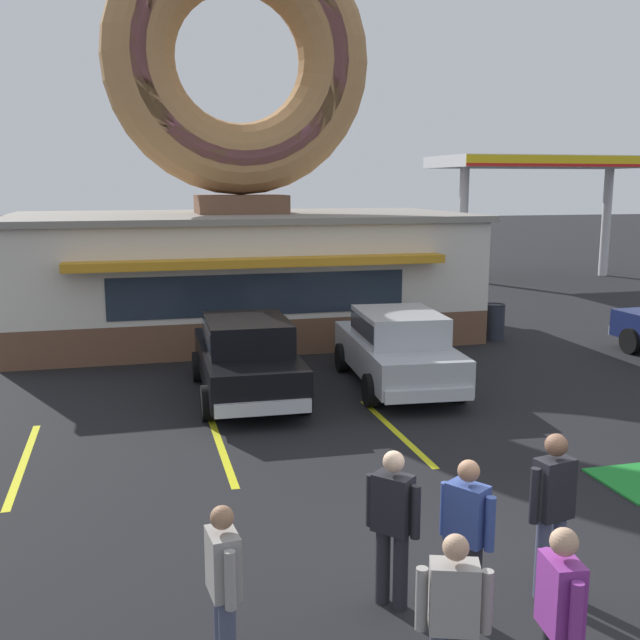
# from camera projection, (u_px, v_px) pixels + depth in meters

# --- Properties ---
(ground_plane) EXTENTS (160.00, 160.00, 0.00)m
(ground_plane) POSITION_uv_depth(u_px,v_px,m) (486.00, 587.00, 7.90)
(ground_plane) COLOR black
(donut_shop_building) EXTENTS (12.30, 6.75, 10.96)m
(donut_shop_building) POSITION_uv_depth(u_px,v_px,m) (241.00, 199.00, 20.38)
(donut_shop_building) COLOR brown
(donut_shop_building) RESTS_ON ground
(car_silver) EXTENTS (2.24, 4.68, 1.60)m
(car_silver) POSITION_uv_depth(u_px,v_px,m) (397.00, 345.00, 15.50)
(car_silver) COLOR #B2B5BA
(car_silver) RESTS_ON ground
(car_black) EXTENTS (2.07, 4.61, 1.60)m
(car_black) POSITION_uv_depth(u_px,v_px,m) (247.00, 354.00, 14.72)
(car_black) COLOR black
(car_black) RESTS_ON ground
(pedestrian_blue_sweater_man) EXTENTS (0.43, 0.47, 1.64)m
(pedestrian_blue_sweater_man) POSITION_uv_depth(u_px,v_px,m) (392.00, 521.00, 7.40)
(pedestrian_blue_sweater_man) COLOR #232328
(pedestrian_blue_sweater_man) RESTS_ON ground
(pedestrian_hooded_kid) EXTENTS (0.41, 0.51, 1.62)m
(pedestrian_hooded_kid) POSITION_uv_depth(u_px,v_px,m) (466.00, 532.00, 7.19)
(pedestrian_hooded_kid) COLOR #232328
(pedestrian_hooded_kid) RESTS_ON ground
(pedestrian_leather_jacket_man) EXTENTS (0.28, 0.59, 1.55)m
(pedestrian_leather_jacket_man) POSITION_uv_depth(u_px,v_px,m) (224.00, 583.00, 6.37)
(pedestrian_leather_jacket_man) COLOR #474C66
(pedestrian_leather_jacket_man) RESTS_ON ground
(pedestrian_clipboard_woman) EXTENTS (0.28, 0.59, 1.65)m
(pedestrian_clipboard_woman) POSITION_uv_depth(u_px,v_px,m) (559.00, 618.00, 5.74)
(pedestrian_clipboard_woman) COLOR #232328
(pedestrian_clipboard_woman) RESTS_ON ground
(pedestrian_beanie_man) EXTENTS (0.59, 0.31, 1.74)m
(pedestrian_beanie_man) POSITION_uv_depth(u_px,v_px,m) (553.00, 507.00, 7.58)
(pedestrian_beanie_man) COLOR #474C66
(pedestrian_beanie_man) RESTS_ON ground
(pedestrian_crossing_woman) EXTENTS (0.57, 0.35, 1.57)m
(pedestrian_crossing_woman) POSITION_uv_depth(u_px,v_px,m) (453.00, 619.00, 5.82)
(pedestrian_crossing_woman) COLOR #474C66
(pedestrian_crossing_woman) RESTS_ON ground
(trash_bin) EXTENTS (0.57, 0.57, 0.97)m
(trash_bin) POSITION_uv_depth(u_px,v_px,m) (494.00, 321.00, 20.21)
(trash_bin) COLOR #232833
(trash_bin) RESTS_ON ground
(gas_station_canopy) EXTENTS (9.00, 4.46, 5.30)m
(gas_station_canopy) POSITION_uv_depth(u_px,v_px,m) (540.00, 167.00, 32.38)
(gas_station_canopy) COLOR silver
(gas_station_canopy) RESTS_ON ground
(parking_stripe_left) EXTENTS (0.12, 3.60, 0.01)m
(parking_stripe_left) POSITION_uv_depth(u_px,v_px,m) (23.00, 462.00, 11.39)
(parking_stripe_left) COLOR yellow
(parking_stripe_left) RESTS_ON ground
(parking_stripe_mid_left) EXTENTS (0.12, 3.60, 0.01)m
(parking_stripe_mid_left) POSITION_uv_depth(u_px,v_px,m) (220.00, 446.00, 12.12)
(parking_stripe_mid_left) COLOR yellow
(parking_stripe_mid_left) RESTS_ON ground
(parking_stripe_centre) EXTENTS (0.12, 3.60, 0.01)m
(parking_stripe_centre) POSITION_uv_depth(u_px,v_px,m) (395.00, 431.00, 12.85)
(parking_stripe_centre) COLOR yellow
(parking_stripe_centre) RESTS_ON ground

